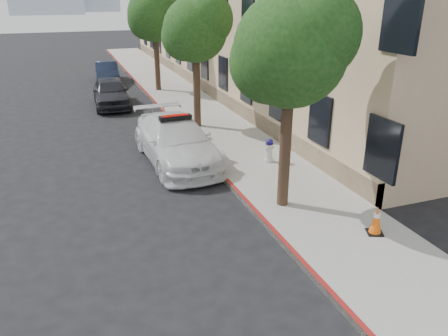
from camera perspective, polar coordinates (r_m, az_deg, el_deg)
name	(u,v)px	position (r m, az deg, el deg)	size (l,w,h in m)	color
ground	(163,195)	(13.00, -8.03, -3.46)	(120.00, 120.00, 0.00)	black
sidewalk	(188,105)	(22.98, -4.69, 8.20)	(3.20, 50.00, 0.15)	gray
curb_strip	(159,108)	(22.64, -8.47, 7.82)	(0.12, 50.00, 0.15)	maroon
building	(251,1)	(28.92, 3.59, 20.92)	(8.00, 36.00, 10.00)	tan
tree_near	(292,49)	(10.93, 8.88, 15.08)	(2.92, 2.82, 5.62)	black
tree_mid	(196,29)	(18.33, -3.65, 17.66)	(2.77, 2.64, 5.43)	black
tree_far	(155,14)	(26.07, -9.01, 19.24)	(3.10, 3.00, 5.81)	black
police_car	(176,141)	(15.18, -6.25, 3.56)	(2.37, 5.38, 1.69)	white
parked_car_mid	(111,92)	(23.58, -14.55, 9.58)	(1.74, 4.33, 1.48)	black
parked_car_far	(107,72)	(30.25, -15.05, 12.00)	(1.38, 3.95, 1.30)	black
fire_hydrant	(269,150)	(14.89, 5.92, 2.29)	(0.34, 0.31, 0.81)	silver
traffic_cone	(376,220)	(11.07, 19.28, -6.45)	(0.49, 0.49, 0.71)	black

